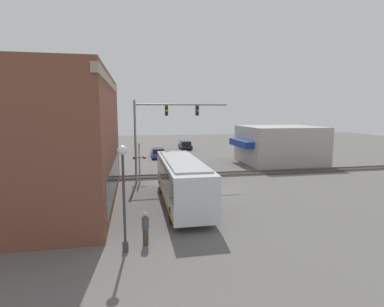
{
  "coord_description": "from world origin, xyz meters",
  "views": [
    {
      "loc": [
        -23.32,
        5.97,
        6.46
      ],
      "look_at": [
        4.78,
        0.55,
        2.45
      ],
      "focal_mm": 28.0,
      "sensor_mm": 36.0,
      "label": 1
    }
  ],
  "objects_px": {
    "parked_car_white": "(184,160)",
    "streetlamp": "(124,189)",
    "pedestrian_by_lamp": "(145,228)",
    "parked_car_black": "(185,145)",
    "parked_car_blue": "(158,153)",
    "city_bus": "(182,179)",
    "crossing_signal": "(139,158)"
  },
  "relations": [
    {
      "from": "parked_car_blue",
      "to": "streetlamp",
      "type": "bearing_deg",
      "value": 172.55
    },
    {
      "from": "parked_car_white",
      "to": "streetlamp",
      "type": "bearing_deg",
      "value": 163.63
    },
    {
      "from": "city_bus",
      "to": "pedestrian_by_lamp",
      "type": "xyz_separation_m",
      "value": [
        -6.07,
        2.76,
        -0.93
      ]
    },
    {
      "from": "city_bus",
      "to": "crossing_signal",
      "type": "xyz_separation_m",
      "value": [
        7.22,
        2.79,
        0.53
      ]
    },
    {
      "from": "city_bus",
      "to": "parked_car_white",
      "type": "xyz_separation_m",
      "value": [
        14.83,
        -2.6,
        -1.09
      ]
    },
    {
      "from": "crossing_signal",
      "to": "streetlamp",
      "type": "distance_m",
      "value": 13.94
    },
    {
      "from": "parked_car_blue",
      "to": "parked_car_black",
      "type": "bearing_deg",
      "value": -31.78
    },
    {
      "from": "streetlamp",
      "to": "pedestrian_by_lamp",
      "type": "distance_m",
      "value": 2.42
    },
    {
      "from": "crossing_signal",
      "to": "parked_car_white",
      "type": "height_order",
      "value": "crossing_signal"
    },
    {
      "from": "parked_car_blue",
      "to": "parked_car_black",
      "type": "xyz_separation_m",
      "value": [
        8.72,
        -5.4,
        0.03
      ]
    },
    {
      "from": "city_bus",
      "to": "parked_car_black",
      "type": "distance_m",
      "value": 30.99
    },
    {
      "from": "streetlamp",
      "to": "parked_car_white",
      "type": "height_order",
      "value": "streetlamp"
    },
    {
      "from": "pedestrian_by_lamp",
      "to": "parked_car_black",
      "type": "bearing_deg",
      "value": -12.59
    },
    {
      "from": "city_bus",
      "to": "pedestrian_by_lamp",
      "type": "relative_size",
      "value": 6.55
    },
    {
      "from": "parked_car_white",
      "to": "pedestrian_by_lamp",
      "type": "relative_size",
      "value": 2.92
    },
    {
      "from": "parked_car_white",
      "to": "crossing_signal",
      "type": "bearing_deg",
      "value": 144.71
    },
    {
      "from": "streetlamp",
      "to": "pedestrian_by_lamp",
      "type": "bearing_deg",
      "value": -57.79
    },
    {
      "from": "streetlamp",
      "to": "pedestrian_by_lamp",
      "type": "height_order",
      "value": "streetlamp"
    },
    {
      "from": "city_bus",
      "to": "parked_car_black",
      "type": "bearing_deg",
      "value": -10.04
    },
    {
      "from": "crossing_signal",
      "to": "parked_car_blue",
      "type": "relative_size",
      "value": 0.83
    },
    {
      "from": "crossing_signal",
      "to": "parked_car_white",
      "type": "distance_m",
      "value": 9.46
    },
    {
      "from": "city_bus",
      "to": "parked_car_blue",
      "type": "bearing_deg",
      "value": -0.0
    },
    {
      "from": "city_bus",
      "to": "parked_car_white",
      "type": "height_order",
      "value": "city_bus"
    },
    {
      "from": "parked_car_white",
      "to": "parked_car_black",
      "type": "xyz_separation_m",
      "value": [
        15.66,
        -2.8,
        0.0
      ]
    },
    {
      "from": "parked_car_blue",
      "to": "pedestrian_by_lamp",
      "type": "height_order",
      "value": "pedestrian_by_lamp"
    },
    {
      "from": "streetlamp",
      "to": "parked_car_white",
      "type": "bearing_deg",
      "value": -16.37
    },
    {
      "from": "pedestrian_by_lamp",
      "to": "parked_car_blue",
      "type": "bearing_deg",
      "value": -5.67
    },
    {
      "from": "crossing_signal",
      "to": "pedestrian_by_lamp",
      "type": "bearing_deg",
      "value": -179.89
    },
    {
      "from": "crossing_signal",
      "to": "parked_car_white",
      "type": "bearing_deg",
      "value": -35.29
    },
    {
      "from": "streetlamp",
      "to": "parked_car_black",
      "type": "xyz_separation_m",
      "value": [
        37.16,
        -9.12,
        -2.3
      ]
    },
    {
      "from": "parked_car_black",
      "to": "pedestrian_by_lamp",
      "type": "height_order",
      "value": "pedestrian_by_lamp"
    },
    {
      "from": "streetlamp",
      "to": "parked_car_white",
      "type": "xyz_separation_m",
      "value": [
        21.5,
        -6.32,
        -2.3
      ]
    }
  ]
}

